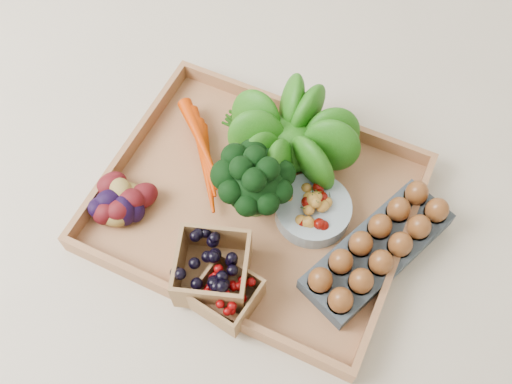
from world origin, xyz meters
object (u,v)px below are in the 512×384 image
at_px(broccoli, 255,192).
at_px(egg_carton, 377,251).
at_px(tray, 256,206).
at_px(cherry_bowl, 313,210).

xyz_separation_m(broccoli, egg_carton, (0.23, 0.00, -0.04)).
bearing_deg(egg_carton, tray, -157.82).
distance_m(tray, egg_carton, 0.24).
bearing_deg(tray, egg_carton, -0.63).
bearing_deg(egg_carton, broccoli, -156.29).
bearing_deg(broccoli, cherry_bowl, 15.99).
bearing_deg(tray, cherry_bowl, 12.65).
xyz_separation_m(tray, cherry_bowl, (0.10, 0.02, 0.03)).
height_order(tray, cherry_bowl, cherry_bowl).
bearing_deg(cherry_bowl, broccoli, -164.01).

